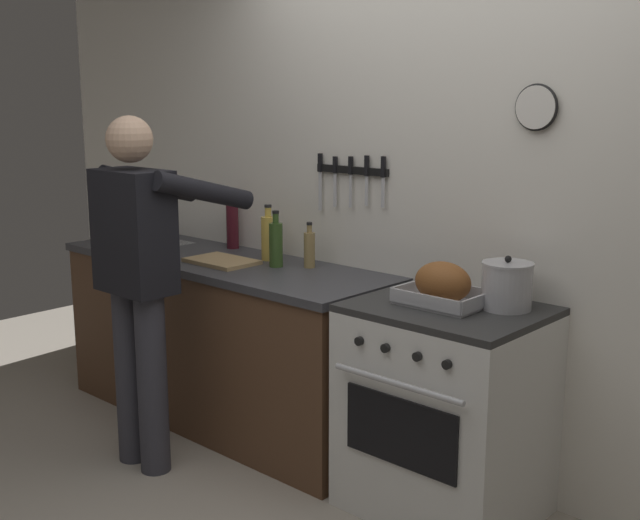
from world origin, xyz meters
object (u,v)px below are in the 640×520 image
bottle_cooking_oil (268,237)px  bottle_olive_oil (276,243)px  stock_pot (507,286)px  stove (445,409)px  bottle_vinegar (309,249)px  bottle_wine_red (232,224)px  roasting_pan (443,286)px  cutting_board (222,261)px  person_cook (140,271)px

bottle_cooking_oil → bottle_olive_oil: 0.17m
stock_pot → bottle_olive_oil: bottle_olive_oil is taller
stove → bottle_olive_oil: (-1.07, 0.06, 0.57)m
stove → bottle_cooking_oil: bearing=173.1°
stove → bottle_vinegar: 1.09m
bottle_cooking_oil → bottle_wine_red: size_ratio=0.89×
bottle_cooking_oil → stock_pot: bearing=-0.9°
roasting_pan → bottle_olive_oil: (-1.04, 0.06, 0.04)m
roasting_pan → cutting_board: bearing=-176.9°
stove → bottle_olive_oil: 1.21m
stock_pot → bottle_cooking_oil: 1.41m
stock_pot → cutting_board: (-1.53, -0.20, -0.09)m
roasting_pan → bottle_vinegar: size_ratio=1.53×
cutting_board → roasting_pan: bearing=3.1°
bottle_vinegar → bottle_wine_red: bottle_wine_red is taller
stove → stock_pot: bearing=32.9°
roasting_pan → bottle_olive_oil: 1.04m
person_cook → bottle_wine_red: (-0.31, 0.84, 0.09)m
cutting_board → bottle_olive_oil: 0.32m
stock_pot → bottle_wine_red: size_ratio=0.67×
bottle_cooking_oil → bottle_olive_oil: bearing=-31.1°
person_cook → bottle_olive_oil: (0.22, 0.66, 0.07)m
roasting_pan → bottle_cooking_oil: bottle_cooking_oil is taller
person_cook → stock_pot: bearing=-54.6°
person_cook → roasting_pan: size_ratio=4.72×
bottle_vinegar → bottle_cooking_oil: bottle_cooking_oil is taller
stock_pot → bottle_wine_red: bottle_wine_red is taller
cutting_board → bottle_cooking_oil: (0.12, 0.22, 0.11)m
bottle_vinegar → bottle_olive_oil: bearing=-143.7°
stock_pot → bottle_vinegar: (-1.12, 0.03, -0.00)m
person_cook → bottle_olive_oil: person_cook is taller
bottle_olive_oil → stock_pot: bearing=3.0°
person_cook → bottle_vinegar: person_cook is taller
person_cook → bottle_cooking_oil: person_cook is taller
stove → bottle_vinegar: (-0.93, 0.16, 0.55)m
stock_pot → bottle_vinegar: 1.12m
roasting_pan → bottle_olive_oil: bottle_olive_oil is taller
cutting_board → stove: bearing=3.0°
stove → bottle_olive_oil: bottle_olive_oil is taller
stove → cutting_board: size_ratio=2.50×
bottle_wine_red → bottle_olive_oil: size_ratio=1.15×
bottle_vinegar → bottle_olive_oil: bottle_olive_oil is taller
stove → cutting_board: cutting_board is taller
roasting_pan → bottle_olive_oil: bearing=176.8°
roasting_pan → bottle_wine_red: (-1.57, 0.24, 0.06)m
stove → roasting_pan: size_ratio=2.56×
bottle_cooking_oil → roasting_pan: bearing=-7.1°
cutting_board → stock_pot: bearing=7.3°
stove → stock_pot: 0.59m
cutting_board → bottle_cooking_oil: bottle_cooking_oil is taller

